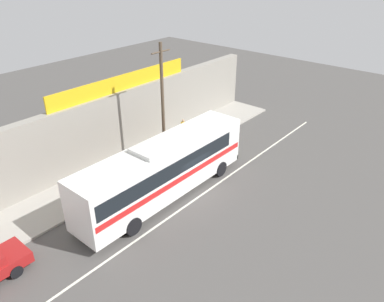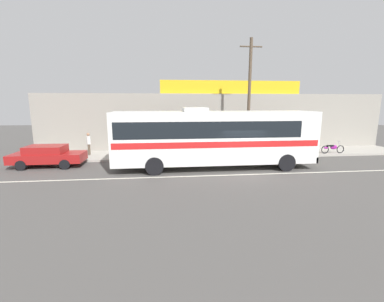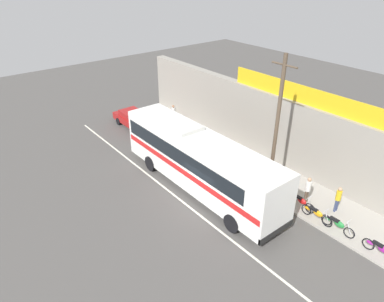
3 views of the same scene
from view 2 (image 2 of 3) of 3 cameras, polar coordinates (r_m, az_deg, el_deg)
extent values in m
plane|color=#4F4C49|center=(15.87, 10.78, -4.37)|extent=(70.00, 70.00, 0.00)
cube|color=#A8A399|center=(20.75, 6.63, -0.49)|extent=(30.00, 3.60, 0.14)
cube|color=gray|center=(22.52, 5.54, 6.40)|extent=(30.00, 0.70, 4.80)
cube|color=gold|center=(22.77, 8.77, 13.80)|extent=(12.11, 0.12, 1.10)
cube|color=silver|center=(15.13, 11.66, -5.13)|extent=(30.00, 0.14, 0.01)
cube|color=white|center=(15.98, 5.03, 3.17)|extent=(12.28, 2.53, 3.10)
cube|color=black|center=(15.82, 3.31, 5.12)|extent=(10.81, 2.55, 0.96)
cube|color=red|center=(16.02, 5.01, 2.11)|extent=(12.04, 2.55, 0.36)
cube|color=black|center=(18.14, 24.42, 4.58)|extent=(0.04, 2.28, 1.40)
cube|color=black|center=(18.39, 23.95, -1.06)|extent=(0.12, 2.53, 0.36)
cube|color=silver|center=(15.65, 0.66, 9.19)|extent=(1.40, 1.77, 0.24)
cylinder|color=black|center=(18.57, 16.98, -0.80)|extent=(1.04, 0.32, 1.04)
cylinder|color=black|center=(16.49, 20.16, -2.42)|extent=(1.04, 0.32, 1.04)
cylinder|color=black|center=(17.09, -8.05, -1.41)|extent=(1.04, 0.32, 1.04)
cylinder|color=black|center=(14.80, -8.31, -3.31)|extent=(1.04, 0.32, 1.04)
cube|color=maroon|center=(18.91, -29.22, -1.23)|extent=(4.40, 1.74, 0.56)
cube|color=maroon|center=(18.86, -29.64, 0.31)|extent=(2.29, 1.56, 0.48)
cube|color=black|center=(18.55, -27.23, 0.26)|extent=(0.21, 1.46, 0.34)
cylinder|color=black|center=(19.27, -24.71, -1.56)|extent=(0.62, 0.20, 0.62)
cylinder|color=black|center=(17.76, -26.35, -2.67)|extent=(0.62, 0.20, 0.62)
cylinder|color=black|center=(20.22, -31.58, -1.63)|extent=(0.62, 0.20, 0.62)
cylinder|color=black|center=(18.79, -33.68, -2.68)|extent=(0.62, 0.20, 0.62)
cylinder|color=brown|center=(19.56, 12.52, 11.23)|extent=(0.22, 0.22, 8.40)
cylinder|color=brown|center=(19.93, 12.97, 21.63)|extent=(1.60, 0.10, 0.10)
torus|color=black|center=(21.06, 19.28, 0.19)|extent=(0.62, 0.06, 0.62)
torus|color=black|center=(20.57, 16.23, 0.13)|extent=(0.62, 0.06, 0.62)
cylinder|color=silver|center=(20.97, 19.14, 0.99)|extent=(0.34, 0.04, 0.65)
cylinder|color=silver|center=(20.88, 18.94, 1.85)|extent=(0.03, 0.56, 0.03)
ellipsoid|color=red|center=(20.80, 17.95, 0.65)|extent=(0.56, 0.22, 0.34)
cube|color=black|center=(20.67, 17.27, 0.96)|extent=(0.52, 0.20, 0.10)
ellipsoid|color=red|center=(20.56, 16.40, 0.51)|extent=(0.36, 0.14, 0.16)
torus|color=black|center=(23.36, 30.01, 0.33)|extent=(0.62, 0.06, 0.62)
torus|color=black|center=(22.62, 27.38, 0.28)|extent=(0.62, 0.06, 0.62)
cylinder|color=silver|center=(23.26, 29.92, 1.06)|extent=(0.34, 0.04, 0.65)
cylinder|color=silver|center=(23.16, 29.79, 1.83)|extent=(0.03, 0.56, 0.03)
ellipsoid|color=#991E8C|center=(22.99, 28.89, 0.75)|extent=(0.56, 0.22, 0.34)
cube|color=black|center=(22.81, 28.31, 1.04)|extent=(0.52, 0.20, 0.10)
ellipsoid|color=#991E8C|center=(22.63, 27.54, 0.63)|extent=(0.36, 0.14, 0.16)
torus|color=black|center=(22.09, 25.19, 0.24)|extent=(0.62, 0.06, 0.62)
torus|color=black|center=(21.44, 22.23, 0.17)|extent=(0.62, 0.06, 0.62)
cylinder|color=silver|center=(22.00, 25.08, 1.00)|extent=(0.34, 0.04, 0.65)
cylinder|color=silver|center=(21.90, 24.92, 1.82)|extent=(0.03, 0.56, 0.03)
ellipsoid|color=#237F38|center=(21.76, 23.92, 0.67)|extent=(0.56, 0.22, 0.34)
cube|color=black|center=(21.59, 23.26, 0.98)|extent=(0.52, 0.20, 0.10)
ellipsoid|color=#237F38|center=(21.45, 22.40, 0.54)|extent=(0.36, 0.14, 0.16)
torus|color=black|center=(21.41, 22.59, 0.13)|extent=(0.62, 0.06, 0.62)
torus|color=black|center=(20.81, 19.45, 0.06)|extent=(0.62, 0.06, 0.62)
cylinder|color=silver|center=(21.32, 22.46, 0.92)|extent=(0.34, 0.04, 0.65)
cylinder|color=silver|center=(21.22, 22.28, 1.77)|extent=(0.03, 0.56, 0.03)
ellipsoid|color=orange|center=(21.10, 21.23, 0.58)|extent=(0.56, 0.22, 0.34)
cube|color=black|center=(20.94, 20.52, 0.89)|extent=(0.52, 0.20, 0.10)
ellipsoid|color=orange|center=(20.81, 19.62, 0.44)|extent=(0.36, 0.14, 0.16)
cylinder|color=navy|center=(22.64, 19.66, 1.06)|extent=(0.13, 0.13, 0.77)
cylinder|color=navy|center=(22.48, 19.86, 0.99)|extent=(0.13, 0.13, 0.77)
cylinder|color=gold|center=(22.47, 19.87, 2.72)|extent=(0.30, 0.30, 0.58)
sphere|color=tan|center=(22.41, 19.93, 3.79)|extent=(0.21, 0.21, 0.21)
cylinder|color=gold|center=(22.64, 19.65, 2.86)|extent=(0.08, 0.08, 0.53)
cylinder|color=gold|center=(22.28, 20.09, 2.72)|extent=(0.08, 0.08, 0.53)
cylinder|color=brown|center=(21.42, 16.73, 0.79)|extent=(0.13, 0.13, 0.83)
cylinder|color=brown|center=(21.26, 16.92, 0.71)|extent=(0.13, 0.13, 0.83)
cylinder|color=white|center=(21.23, 16.93, 2.68)|extent=(0.30, 0.30, 0.62)
sphere|color=tan|center=(21.18, 17.00, 3.89)|extent=(0.22, 0.22, 0.22)
cylinder|color=white|center=(21.41, 16.73, 2.84)|extent=(0.08, 0.08, 0.57)
cylinder|color=white|center=(21.05, 17.15, 2.69)|extent=(0.08, 0.08, 0.57)
cylinder|color=brown|center=(21.14, -21.75, 0.34)|extent=(0.13, 0.13, 0.82)
cylinder|color=brown|center=(20.97, -21.88, 0.25)|extent=(0.13, 0.13, 0.82)
cylinder|color=white|center=(20.94, -21.95, 2.23)|extent=(0.30, 0.30, 0.62)
sphere|color=#A37556|center=(20.89, -22.04, 3.44)|extent=(0.22, 0.22, 0.22)
cylinder|color=white|center=(21.13, -21.82, 2.39)|extent=(0.08, 0.08, 0.57)
cylinder|color=white|center=(20.75, -22.11, 2.23)|extent=(0.08, 0.08, 0.57)
camera|label=1|loc=(14.19, -96.18, 40.98)|focal=34.96mm
camera|label=3|loc=(19.45, 76.52, 28.99)|focal=32.63mm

